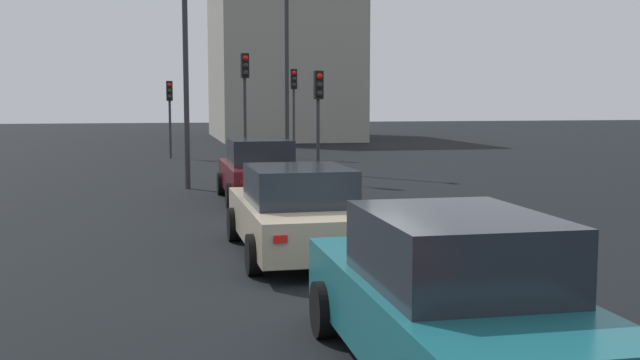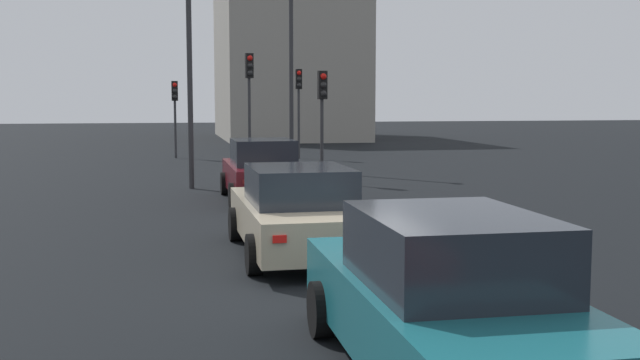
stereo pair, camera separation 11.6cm
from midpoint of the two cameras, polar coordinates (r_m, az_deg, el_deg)
name	(u,v)px [view 1 (the left image)]	position (r m, az deg, el deg)	size (l,w,h in m)	color
ground_plane	(338,294)	(11.10, 1.06, -8.48)	(160.00, 160.00, 0.20)	black
car_maroon_lead	(259,171)	(20.34, -4.73, 0.65)	(4.49, 2.00, 1.64)	#510F16
car_beige_second	(297,212)	(13.20, -2.00, -2.40)	(4.75, 2.10, 1.54)	tan
car_teal_third	(448,300)	(7.43, 9.10, -8.83)	(4.81, 2.03, 1.64)	#19606B
traffic_light_near_left	(294,94)	(34.71, -2.06, 6.40)	(0.32, 0.29, 4.05)	#2D2D30
traffic_light_near_right	(170,103)	(35.61, -11.25, 5.69)	(0.32, 0.29, 3.52)	#2D2D30
traffic_light_far_left	(319,102)	(24.46, -0.24, 5.82)	(0.32, 0.30, 3.59)	#2D2D30
traffic_light_far_right	(245,87)	(28.41, -5.73, 6.90)	(0.33, 0.30, 4.37)	#2D2D30
street_lamp_kerbside	(287,42)	(28.90, -2.62, 10.26)	(0.56, 0.36, 8.30)	#2D2D30
street_lamp_far	(185,50)	(23.29, -10.15, 9.50)	(0.56, 0.36, 6.97)	#2D2D30
building_facade_left	(280,57)	(53.95, -3.07, 9.15)	(14.27, 9.02, 11.27)	gray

